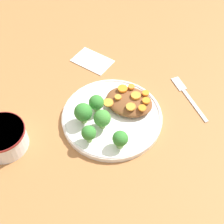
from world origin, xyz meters
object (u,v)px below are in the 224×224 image
at_px(fork, 186,94).
at_px(dip_bowl, 3,137).
at_px(plate, 112,117).
at_px(napkin, 92,61).

bearing_deg(fork, dip_bowl, 87.53).
bearing_deg(plate, dip_bowl, -140.04).
bearing_deg(fork, plate, 90.59).
relative_size(dip_bowl, fork, 0.86).
height_order(dip_bowl, fork, dip_bowl).
xyz_separation_m(plate, fork, (0.16, 0.16, -0.01)).
xyz_separation_m(plate, napkin, (-0.14, 0.18, -0.01)).
bearing_deg(napkin, dip_bowl, -100.59).
height_order(fork, napkin, same).
xyz_separation_m(dip_bowl, fork, (0.37, 0.34, -0.03)).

